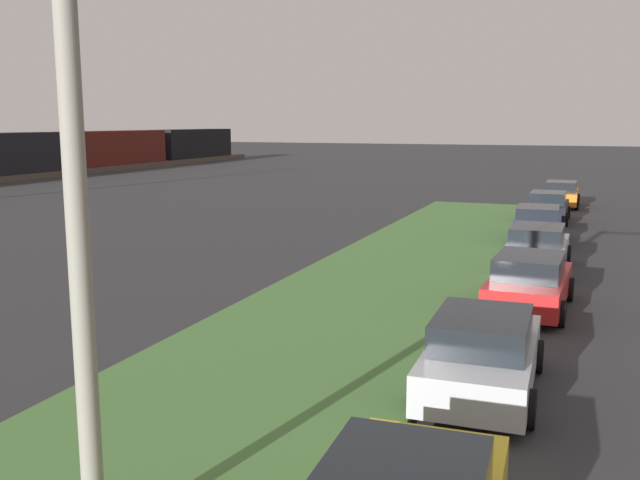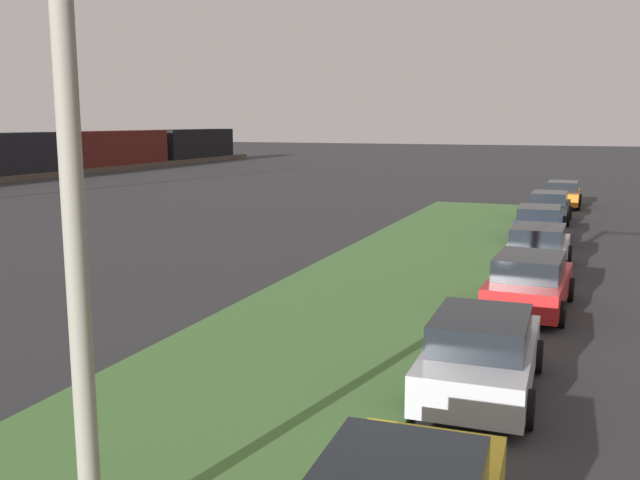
# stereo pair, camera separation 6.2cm
# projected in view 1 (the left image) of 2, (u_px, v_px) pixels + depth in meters

# --- Properties ---
(grass_median) EXTENTS (60.00, 6.00, 0.12)m
(grass_median) POSITION_uv_depth(u_px,v_px,m) (264.00, 379.00, 13.13)
(grass_median) COLOR #477238
(grass_median) RESTS_ON ground
(parked_car_silver) EXTENTS (4.34, 2.09, 1.47)m
(parked_car_silver) POSITION_uv_depth(u_px,v_px,m) (482.00, 353.00, 12.56)
(parked_car_silver) COLOR #B2B5BA
(parked_car_silver) RESTS_ON ground
(parked_car_red) EXTENTS (4.37, 2.16, 1.47)m
(parked_car_red) POSITION_uv_depth(u_px,v_px,m) (529.00, 283.00, 18.07)
(parked_car_red) COLOR red
(parked_car_red) RESTS_ON ground
(parked_car_white) EXTENTS (4.33, 2.07, 1.47)m
(parked_car_white) POSITION_uv_depth(u_px,v_px,m) (537.00, 248.00, 23.02)
(parked_car_white) COLOR silver
(parked_car_white) RESTS_ON ground
(parked_car_blue) EXTENTS (4.36, 2.13, 1.47)m
(parked_car_blue) POSITION_uv_depth(u_px,v_px,m) (537.00, 225.00, 28.28)
(parked_car_blue) COLOR #23389E
(parked_car_blue) RESTS_ON ground
(parked_car_black) EXTENTS (4.31, 2.04, 1.47)m
(parked_car_black) POSITION_uv_depth(u_px,v_px,m) (548.00, 207.00, 34.07)
(parked_car_black) COLOR black
(parked_car_black) RESTS_ON ground
(parked_car_orange) EXTENTS (4.30, 2.03, 1.47)m
(parked_car_orange) POSITION_uv_depth(u_px,v_px,m) (561.00, 194.00, 40.05)
(parked_car_orange) COLOR orange
(parked_car_orange) RESTS_ON ground
(streetlight) EXTENTS (0.65, 2.87, 7.50)m
(streetlight) POSITION_uv_depth(u_px,v_px,m) (105.00, 165.00, 7.04)
(streetlight) COLOR gray
(streetlight) RESTS_ON ground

